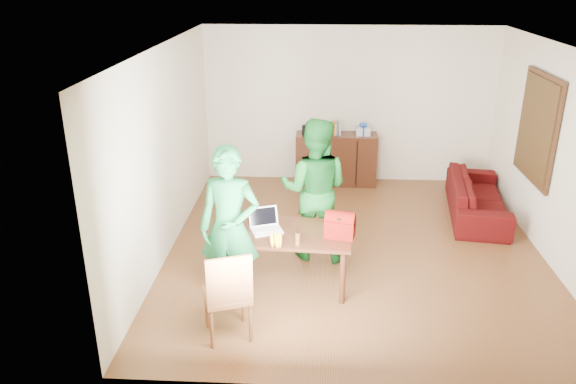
# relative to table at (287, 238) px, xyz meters

# --- Properties ---
(room) EXTENTS (5.20, 5.70, 2.90)m
(room) POSITION_rel_table_xyz_m (0.87, 1.10, 0.69)
(room) COLOR #492212
(room) RESTS_ON ground
(table) EXTENTS (1.55, 0.94, 0.70)m
(table) POSITION_rel_table_xyz_m (0.00, 0.00, 0.00)
(table) COLOR black
(table) RESTS_ON ground
(chair) EXTENTS (0.58, 0.56, 1.01)m
(chair) POSITION_rel_table_xyz_m (-0.55, -1.05, -0.33)
(chair) COLOR brown
(chair) RESTS_ON ground
(person_near) EXTENTS (0.72, 0.51, 1.86)m
(person_near) POSITION_rel_table_xyz_m (-0.61, -0.41, 0.31)
(person_near) COLOR #166531
(person_near) RESTS_ON ground
(person_far) EXTENTS (1.00, 0.83, 1.87)m
(person_far) POSITION_rel_table_xyz_m (0.31, 0.77, 0.32)
(person_far) COLOR #145C1E
(person_far) RESTS_ON ground
(laptop) EXTENTS (0.41, 0.35, 0.24)m
(laptop) POSITION_rel_table_xyz_m (-0.24, -0.01, 0.13)
(laptop) COLOR white
(laptop) RESTS_ON table
(bananas) EXTENTS (0.20, 0.16, 0.07)m
(bananas) POSITION_rel_table_xyz_m (-0.10, -0.40, 0.12)
(bananas) COLOR gold
(bananas) RESTS_ON table
(bottle) EXTENTS (0.06, 0.06, 0.16)m
(bottle) POSITION_rel_table_xyz_m (0.14, -0.33, 0.17)
(bottle) COLOR brown
(bottle) RESTS_ON table
(red_bag) EXTENTS (0.37, 0.27, 0.25)m
(red_bag) POSITION_rel_table_xyz_m (0.61, -0.10, 0.21)
(red_bag) COLOR maroon
(red_bag) RESTS_ON table
(sofa) EXTENTS (1.05, 2.10, 0.59)m
(sofa) POSITION_rel_table_xyz_m (2.81, 2.22, -0.33)
(sofa) COLOR #3D0815
(sofa) RESTS_ON ground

